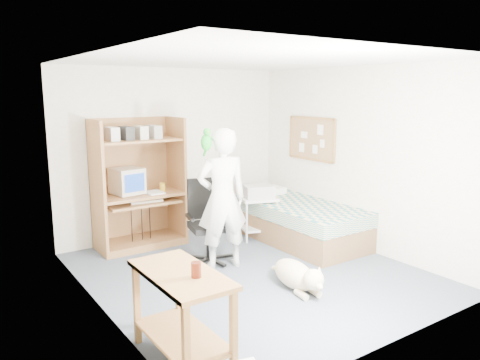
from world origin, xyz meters
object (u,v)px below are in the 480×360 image
Objects in this scene: side_desk at (182,302)px; bed at (299,222)px; office_chair at (207,232)px; dog at (297,275)px; computer_hutch at (138,189)px; printer_cart at (258,211)px; person at (222,199)px.

bed is at bearing 32.50° from side_desk.
side_desk is at bearing -112.17° from office_chair.
side_desk is at bearing -147.50° from bed.
dog is (0.35, -1.35, -0.21)m from office_chair.
bed is (2.00, -1.12, -0.53)m from computer_hutch.
bed is at bearing 56.21° from dog.
computer_hutch reaches higher than printer_cart.
dog is (0.84, -2.41, -0.66)m from computer_hutch.
computer_hutch is 2.87× the size of printer_cart.
person reaches higher than office_chair.
person reaches higher than dog.
computer_hutch is at bearing 128.03° from office_chair.
computer_hutch reaches higher than person.
office_chair is (0.49, -1.06, -0.45)m from computer_hutch.
computer_hutch is 1.25m from office_chair.
side_desk is 0.96× the size of office_chair.
side_desk is 2.12m from person.
office_chair is at bearing 177.71° from bed.
bed is at bearing -157.25° from person.
office_chair reaches higher than side_desk.
printer_cart is (2.43, 2.24, -0.08)m from side_desk.
office_chair is 0.58m from person.
printer_cart is at bearing 134.50° from bed.
person is (-1.47, -0.24, 0.58)m from bed.
side_desk is 2.31m from office_chair.
side_desk reaches higher than dog.
bed is at bearing -27.06° from printer_cart.
printer_cart is at bearing -23.70° from computer_hutch.
office_chair is (-1.51, 0.06, 0.08)m from bed.
person reaches higher than side_desk.
computer_hutch is at bearing 174.74° from printer_cart.
bed is 1.60m from person.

